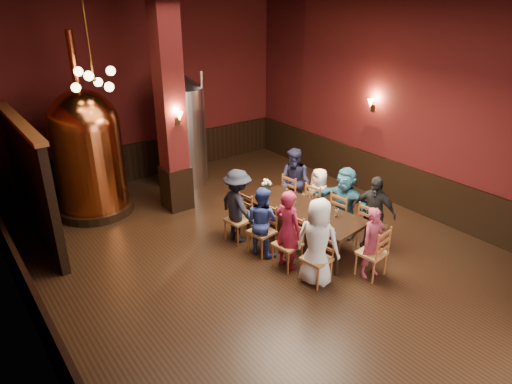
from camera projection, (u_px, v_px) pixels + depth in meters
room at (261, 142)px, 7.88m from camera, size 10.00×10.02×4.50m
wainscot_right at (394, 182)px, 10.75m from camera, size 0.08×9.90×1.00m
wainscot_back at (149, 159)px, 12.22m from camera, size 7.90×0.08×1.00m
wainscot_left at (37, 312)px, 6.43m from camera, size 0.08×9.90×1.00m
column at (171, 112)px, 9.76m from camera, size 0.58×0.58×4.50m
partition at (31, 183)px, 8.90m from camera, size 0.22×3.50×2.40m
pendant_cluster at (94, 79)px, 8.67m from camera, size 0.90×0.90×1.70m
sconce_wall at (373, 105)px, 10.61m from camera, size 0.20×0.20×0.36m
sconce_column at (177, 118)px, 9.56m from camera, size 0.20×0.20×0.36m
dining_table at (304, 212)px, 8.89m from camera, size 1.31×2.51×0.75m
chair_0 at (317, 259)px, 7.79m from camera, size 0.52×0.52×0.92m
person_0 at (318, 242)px, 7.66m from camera, size 0.78×0.91×1.57m
chair_1 at (287, 244)px, 8.23m from camera, size 0.52×0.52×0.92m
person_1 at (288, 230)px, 8.11m from camera, size 0.45×0.61×1.51m
chair_2 at (262, 231)px, 8.66m from camera, size 0.52×0.52×0.92m
person_2 at (262, 221)px, 8.57m from camera, size 0.50×0.73×1.37m
chair_3 at (238, 220)px, 9.10m from camera, size 0.52×0.52×0.92m
person_3 at (238, 206)px, 8.97m from camera, size 0.57×0.99×1.52m
chair_4 at (372, 225)px, 8.87m from camera, size 0.52×0.52×0.92m
person_4 at (373, 212)px, 8.75m from camera, size 0.64×0.95×1.49m
chair_5 at (343, 214)px, 9.31m from camera, size 0.52×0.52×0.92m
person_5 at (344, 202)px, 9.20m from camera, size 0.67×1.43×1.48m
chair_6 at (318, 204)px, 9.74m from camera, size 0.52×0.52×0.92m
person_6 at (318, 197)px, 9.67m from camera, size 0.50×0.68×1.27m
chair_7 at (294, 195)px, 10.18m from camera, size 0.52×0.52×0.92m
person_7 at (295, 182)px, 10.05m from camera, size 0.57×0.82×1.53m
chair_8 at (372, 252)px, 7.97m from camera, size 0.52×0.52×0.92m
person_8 at (373, 243)px, 7.89m from camera, size 0.52×0.38×1.30m
copper_kettle at (88, 151)px, 9.90m from camera, size 1.95×1.95×3.94m
steel_vessel at (182, 129)px, 11.42m from camera, size 1.39×1.39×2.89m
rose_vase at (267, 185)px, 9.41m from camera, size 0.20×0.20×0.35m
wine_glass_0 at (295, 202)px, 8.97m from camera, size 0.07×0.07×0.17m
wine_glass_1 at (337, 213)px, 8.54m from camera, size 0.07×0.07×0.17m
wine_glass_2 at (336, 212)px, 8.56m from camera, size 0.07×0.07×0.17m
wine_glass_3 at (287, 193)px, 9.38m from camera, size 0.07×0.07×0.17m
wine_glass_4 at (328, 222)px, 8.19m from camera, size 0.07×0.07×0.17m
wine_glass_5 at (322, 216)px, 8.44m from camera, size 0.07×0.07×0.17m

